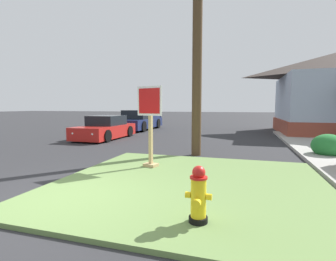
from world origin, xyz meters
TOP-DOWN VIEW (x-y plane):
  - ground_plane at (0.00, 0.00)m, footprint 160.00×160.00m
  - grass_corner_patch at (2.12, 1.70)m, footprint 5.82×5.53m
  - sidewalk_strip at (6.23, 5.93)m, footprint 2.20×16.94m
  - fire_hydrant at (2.63, -0.23)m, footprint 0.38×0.34m
  - stop_sign at (0.77, 2.76)m, footprint 0.77×0.36m
  - manhole_cover at (-0.36, 2.48)m, footprint 0.70×0.70m
  - parked_sedan_red at (-3.99, 8.44)m, footprint 1.90×4.10m
  - pickup_truck_navy at (-4.29, 13.81)m, footprint 2.11×5.39m
  - utility_pole at (1.62, 5.16)m, footprint 1.77×0.34m
  - shrub_by_curb at (6.02, 6.05)m, footprint 1.06×1.06m

SIDE VIEW (x-z plane):
  - ground_plane at x=0.00m, z-range 0.00..0.00m
  - manhole_cover at x=-0.36m, z-range 0.00..0.02m
  - grass_corner_patch at x=2.12m, z-range 0.00..0.08m
  - sidewalk_strip at x=6.23m, z-range 0.00..0.12m
  - shrub_by_curb at x=6.02m, z-range 0.00..0.81m
  - fire_hydrant at x=2.63m, z-range 0.05..0.88m
  - parked_sedan_red at x=-3.99m, z-range -0.08..1.17m
  - pickup_truck_navy at x=-4.29m, z-range -0.12..1.36m
  - stop_sign at x=0.77m, z-range 0.08..2.29m
  - utility_pole at x=1.62m, z-range 0.16..9.45m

